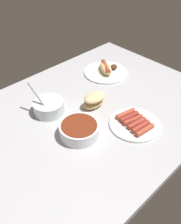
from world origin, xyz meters
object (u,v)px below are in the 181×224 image
at_px(bowl_coleslaw, 49,106).
at_px(bowl_chili, 79,129).
at_px(plate_hotdog_assembled, 106,70).
at_px(bread_stack, 94,100).
at_px(plate_sausages, 134,123).

bearing_deg(bowl_coleslaw, bowl_chili, 90.13).
distance_m(plate_hotdog_assembled, bread_stack, 0.31).
bearing_deg(bowl_chili, plate_sausages, 149.93).
bearing_deg(plate_hotdog_assembled, bowl_chili, 30.85).
height_order(plate_hotdog_assembled, bread_stack, bread_stack).
relative_size(bowl_coleslaw, plate_hotdog_assembled, 0.63).
xyz_separation_m(bowl_chili, bowl_coleslaw, (0.00, -0.21, 0.00)).
xyz_separation_m(bowl_chili, bread_stack, (-0.18, -0.09, 0.01)).
bearing_deg(bread_stack, bowl_chili, 27.84).
height_order(bowl_coleslaw, plate_hotdog_assembled, bowl_coleslaw).
distance_m(bowl_chili, bowl_coleslaw, 0.21).
bearing_deg(bowl_coleslaw, bread_stack, 147.32).
bearing_deg(plate_sausages, bowl_coleslaw, -57.36).
bearing_deg(bread_stack, plate_hotdog_assembled, -147.20).
bearing_deg(bowl_coleslaw, plate_hotdog_assembled, -173.03).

